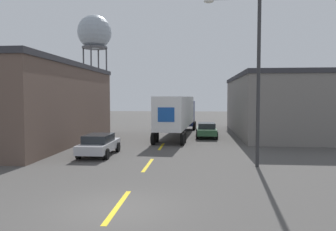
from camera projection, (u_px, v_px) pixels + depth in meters
name	position (u px, v px, depth m)	size (l,w,h in m)	color
ground_plane	(116.00, 209.00, 11.33)	(160.00, 160.00, 0.00)	#4C4947
road_centerline	(148.00, 165.00, 18.78)	(0.20, 17.96, 0.01)	yellow
warehouse_left	(4.00, 103.00, 27.78)	(13.72, 18.27, 6.72)	brown
warehouse_right	(296.00, 105.00, 34.25)	(12.81, 18.50, 6.17)	slate
semi_truck	(178.00, 112.00, 33.09)	(3.62, 15.46, 3.95)	navy
parked_car_left_far	(99.00, 144.00, 21.83)	(2.03, 4.62, 1.42)	#B2B2B7
parked_car_right_far	(207.00, 130.00, 31.68)	(2.03, 4.62, 1.42)	#2D5B38
water_tower	(95.00, 33.00, 61.66)	(6.37, 6.37, 19.36)	#47474C
street_lamp	(252.00, 69.00, 18.01)	(3.13, 0.32, 9.43)	#2D2D30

